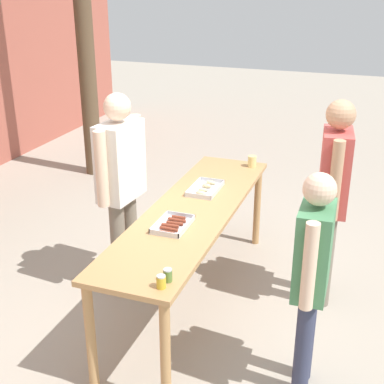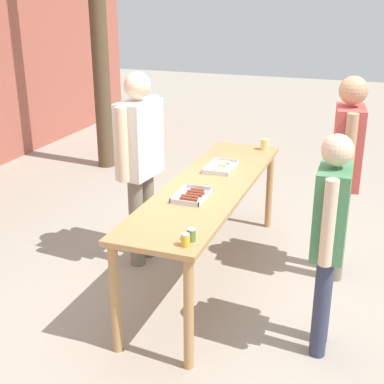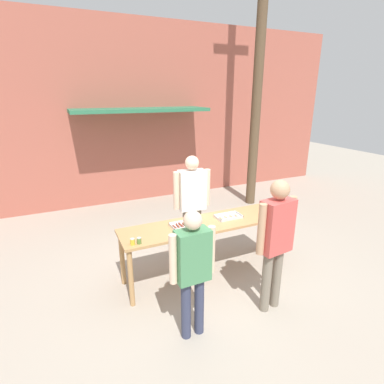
# 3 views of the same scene
# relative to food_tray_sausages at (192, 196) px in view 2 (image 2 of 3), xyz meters

# --- Properties ---
(ground_plane) EXTENTS (24.00, 24.00, 0.00)m
(ground_plane) POSITION_rel_food_tray_sausages_xyz_m (0.37, -0.02, -0.91)
(ground_plane) COLOR #A39989
(serving_table) EXTENTS (2.64, 0.68, 0.90)m
(serving_table) POSITION_rel_food_tray_sausages_xyz_m (0.37, -0.02, -0.12)
(serving_table) COLOR tan
(serving_table) RESTS_ON ground
(food_tray_sausages) EXTENTS (0.36, 0.24, 0.04)m
(food_tray_sausages) POSITION_rel_food_tray_sausages_xyz_m (0.00, 0.00, 0.00)
(food_tray_sausages) COLOR silver
(food_tray_sausages) RESTS_ON serving_table
(food_tray_buns) EXTENTS (0.41, 0.24, 0.05)m
(food_tray_buns) POSITION_rel_food_tray_sausages_xyz_m (0.78, -0.00, 0.00)
(food_tray_buns) COLOR silver
(food_tray_buns) RESTS_ON serving_table
(condiment_jar_mustard) EXTENTS (0.06, 0.06, 0.09)m
(condiment_jar_mustard) POSITION_rel_food_tray_sausages_xyz_m (-0.82, -0.25, 0.03)
(condiment_jar_mustard) COLOR gold
(condiment_jar_mustard) RESTS_ON serving_table
(condiment_jar_ketchup) EXTENTS (0.06, 0.06, 0.09)m
(condiment_jar_ketchup) POSITION_rel_food_tray_sausages_xyz_m (-0.73, -0.26, 0.03)
(condiment_jar_ketchup) COLOR #567A38
(condiment_jar_ketchup) RESTS_ON serving_table
(beer_cup) EXTENTS (0.09, 0.09, 0.11)m
(beer_cup) POSITION_rel_food_tray_sausages_xyz_m (1.55, -0.24, 0.04)
(beer_cup) COLOR #DBC67A
(beer_cup) RESTS_ON serving_table
(person_server_behind_table) EXTENTS (0.66, 0.29, 1.80)m
(person_server_behind_table) POSITION_rel_food_tray_sausages_xyz_m (0.45, 0.67, 0.16)
(person_server_behind_table) COLOR #756B5B
(person_server_behind_table) RESTS_ON ground
(person_customer_holding_hotdog) EXTENTS (0.56, 0.22, 1.60)m
(person_customer_holding_hotdog) POSITION_rel_food_tray_sausages_xyz_m (-0.35, -1.11, 0.05)
(person_customer_holding_hotdog) COLOR #333851
(person_customer_holding_hotdog) RESTS_ON ground
(person_customer_with_cup) EXTENTS (0.60, 0.28, 1.80)m
(person_customer_with_cup) POSITION_rel_food_tray_sausages_xyz_m (0.80, -1.10, 0.17)
(person_customer_with_cup) COLOR #756B5B
(person_customer_with_cup) RESTS_ON ground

